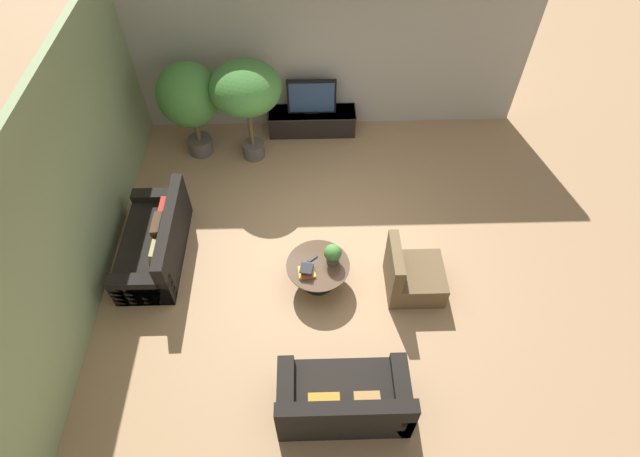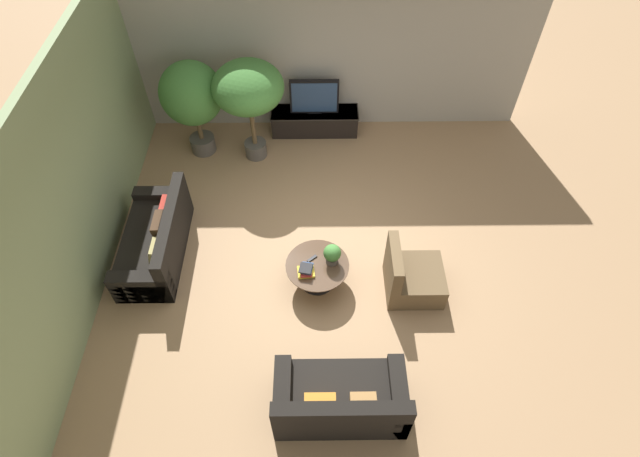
% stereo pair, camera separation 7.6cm
% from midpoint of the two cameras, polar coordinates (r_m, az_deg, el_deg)
% --- Properties ---
extents(ground_plane, '(24.00, 24.00, 0.00)m').
position_cam_midpoint_polar(ground_plane, '(7.68, 0.62, -2.89)').
color(ground_plane, '#9E7A56').
extents(back_wall_stone, '(7.40, 0.12, 3.00)m').
position_cam_midpoint_polar(back_wall_stone, '(9.13, 0.31, 19.71)').
color(back_wall_stone, '#A39E93').
rests_on(back_wall_stone, ground).
extents(side_wall_left, '(0.12, 7.40, 3.00)m').
position_cam_midpoint_polar(side_wall_left, '(7.37, -25.67, 5.43)').
color(side_wall_left, gray).
rests_on(side_wall_left, ground).
extents(media_console, '(1.63, 0.50, 0.45)m').
position_cam_midpoint_polar(media_console, '(9.58, -0.39, 12.19)').
color(media_console, black).
rests_on(media_console, ground).
extents(television, '(0.88, 0.13, 0.67)m').
position_cam_midpoint_polar(television, '(9.25, -0.41, 14.82)').
color(television, black).
rests_on(television, media_console).
extents(coffee_table, '(0.90, 0.90, 0.41)m').
position_cam_midpoint_polar(coffee_table, '(7.14, 0.00, -4.76)').
color(coffee_table, black).
rests_on(coffee_table, ground).
extents(couch_by_wall, '(0.84, 1.81, 0.84)m').
position_cam_midpoint_polar(couch_by_wall, '(7.84, -17.92, -1.36)').
color(couch_by_wall, black).
rests_on(couch_by_wall, ground).
extents(couch_near_entry, '(1.57, 0.84, 0.84)m').
position_cam_midpoint_polar(couch_near_entry, '(6.27, 2.69, -19.02)').
color(couch_near_entry, black).
rests_on(couch_near_entry, ground).
extents(armchair_wicker, '(0.80, 0.76, 0.86)m').
position_cam_midpoint_polar(armchair_wicker, '(7.22, 10.65, -5.49)').
color(armchair_wicker, brown).
rests_on(armchair_wicker, ground).
extents(potted_palm_tall, '(1.06, 1.06, 1.76)m').
position_cam_midpoint_polar(potted_palm_tall, '(8.83, -14.18, 14.48)').
color(potted_palm_tall, '#514C47').
rests_on(potted_palm_tall, ground).
extents(potted_palm_corner, '(1.17, 1.17, 1.84)m').
position_cam_midpoint_polar(potted_palm_corner, '(8.42, -7.94, 15.42)').
color(potted_palm_corner, '#514C47').
rests_on(potted_palm_corner, ground).
extents(potted_plant_tabletop, '(0.25, 0.25, 0.32)m').
position_cam_midpoint_polar(potted_plant_tabletop, '(6.94, 1.72, -2.93)').
color(potted_plant_tabletop, '#514C47').
rests_on(potted_plant_tabletop, coffee_table).
extents(book_stack, '(0.25, 0.24, 0.12)m').
position_cam_midpoint_polar(book_stack, '(6.92, -1.28, -4.80)').
color(book_stack, gold).
rests_on(book_stack, coffee_table).
extents(remote_black, '(0.15, 0.13, 0.02)m').
position_cam_midpoint_polar(remote_black, '(7.09, -0.62, -3.45)').
color(remote_black, black).
rests_on(remote_black, coffee_table).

